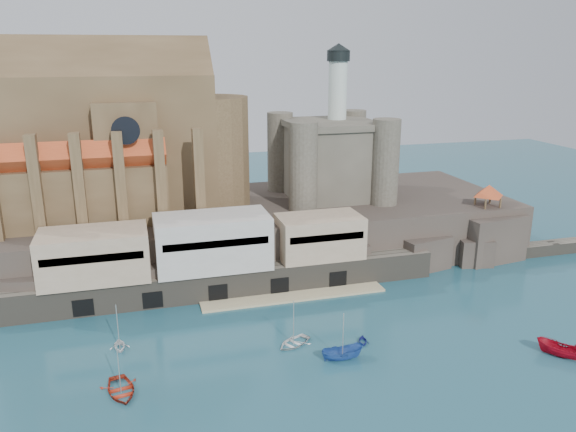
% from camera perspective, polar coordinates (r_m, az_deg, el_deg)
% --- Properties ---
extents(ground, '(300.00, 300.00, 0.00)m').
position_cam_1_polar(ground, '(75.19, 3.10, -13.92)').
color(ground, '#1A4857').
rests_on(ground, ground).
extents(promontory, '(100.00, 36.00, 10.00)m').
position_cam_1_polar(promontory, '(108.01, -3.67, -1.39)').
color(promontory, '#2C2521').
rests_on(promontory, ground).
extents(quay, '(70.00, 12.00, 13.05)m').
position_cam_1_polar(quay, '(90.86, -7.68, -4.26)').
color(quay, '#5C564A').
rests_on(quay, ground).
extents(church, '(47.00, 25.93, 30.51)m').
position_cam_1_polar(church, '(104.34, -17.20, 7.00)').
color(church, brown).
rests_on(church, promontory).
extents(castle_keep, '(21.20, 21.20, 29.30)m').
position_cam_1_polar(castle_keep, '(110.71, 4.32, 6.19)').
color(castle_keep, '#4B473B').
rests_on(castle_keep, promontory).
extents(rock_outcrop, '(14.50, 10.50, 8.70)m').
position_cam_1_polar(rock_outcrop, '(112.93, 19.34, -2.00)').
color(rock_outcrop, '#2C2521').
rests_on(rock_outcrop, ground).
extents(pavilion, '(6.40, 6.40, 5.40)m').
position_cam_1_polar(pavilion, '(110.74, 19.72, 2.31)').
color(pavilion, brown).
rests_on(pavilion, rock_outcrop).
extents(boat_0, '(4.63, 2.07, 6.26)m').
position_cam_1_polar(boat_0, '(70.75, -16.59, -16.80)').
color(boat_0, '#A92916').
rests_on(boat_0, ground).
extents(boat_2, '(2.24, 2.18, 5.60)m').
position_cam_1_polar(boat_2, '(74.59, 5.54, -14.25)').
color(boat_2, '#2852A1').
rests_on(boat_2, ground).
extents(boat_4, '(3.12, 2.03, 3.48)m').
position_cam_1_polar(boat_4, '(79.66, -16.71, -12.79)').
color(boat_4, white).
rests_on(boat_4, ground).
extents(boat_5, '(3.15, 3.16, 5.87)m').
position_cam_1_polar(boat_5, '(82.72, 25.85, -12.68)').
color(boat_5, '#A5081B').
rests_on(boat_5, ground).
extents(boat_6, '(2.87, 3.75, 5.22)m').
position_cam_1_polar(boat_6, '(77.51, 0.56, -12.89)').
color(boat_6, white).
rests_on(boat_6, ground).
extents(boat_7, '(2.58, 1.99, 2.63)m').
position_cam_1_polar(boat_7, '(78.53, 7.59, -12.63)').
color(boat_7, navy).
rests_on(boat_7, ground).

